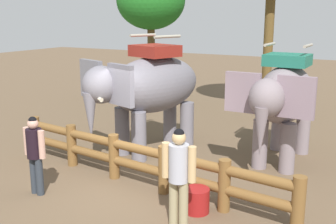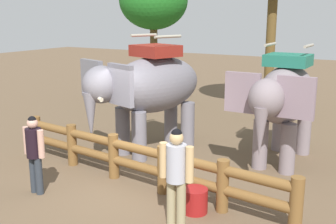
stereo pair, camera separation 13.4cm
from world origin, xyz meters
name	(u,v)px [view 1 (the left image)]	position (x,y,z in m)	size (l,w,h in m)	color
ground_plane	(136,186)	(0.00, 0.00, 0.00)	(60.00, 60.00, 0.00)	brown
log_fence	(138,160)	(0.00, 0.10, 0.60)	(7.39, 1.10, 1.05)	brown
elephant_near_left	(148,88)	(-1.00, 2.19, 1.81)	(2.63, 3.84, 3.22)	slate
elephant_center	(283,98)	(2.39, 3.08, 1.71)	(2.02, 3.52, 3.04)	gray
tourist_woman_in_black	(179,171)	(1.67, -1.14, 1.06)	(0.65, 0.37, 1.84)	#9B8E68
tourist_man_in_blue	(35,150)	(-1.62, -1.33, 0.98)	(0.60, 0.36, 1.70)	#2B323A
tree_far_left	(151,1)	(-4.74, 8.53, 4.29)	(2.95, 2.95, 5.59)	brown
feed_bucket	(197,200)	(1.70, -0.45, 0.24)	(0.49, 0.49, 0.48)	maroon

